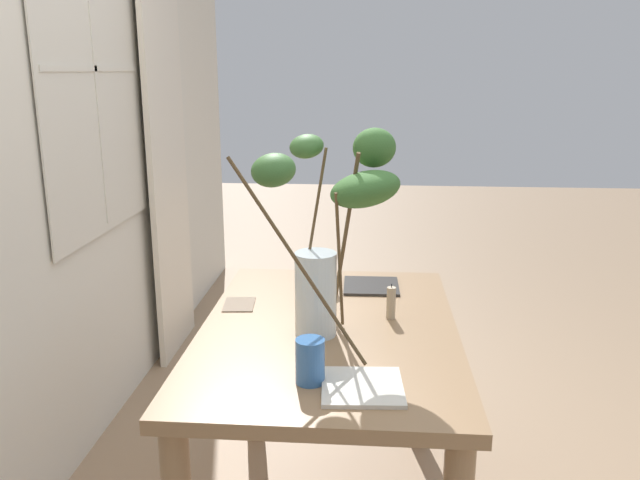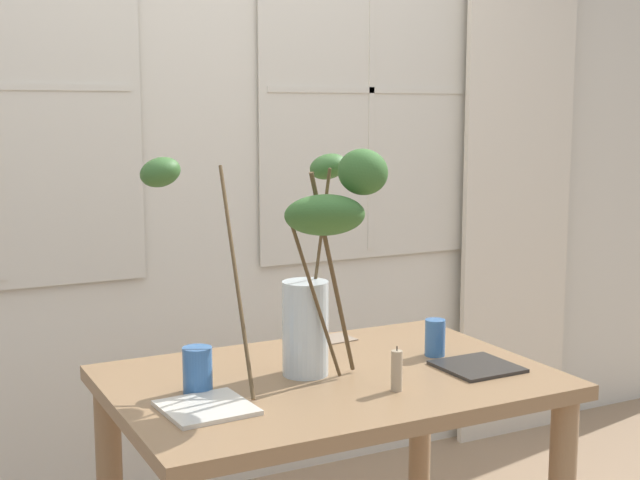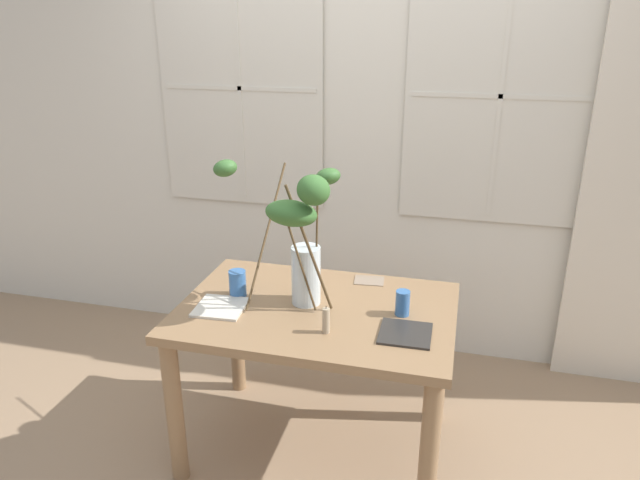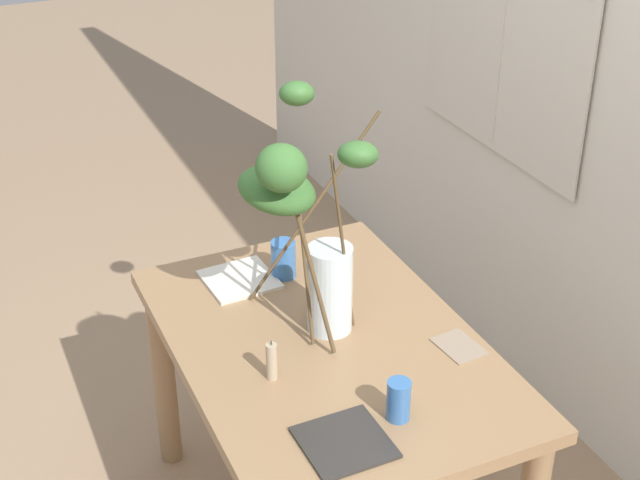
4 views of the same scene
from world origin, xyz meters
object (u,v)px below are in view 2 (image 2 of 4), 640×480
object	(u,v)px
plate_square_left	(206,408)
plate_square_right	(477,367)
vase_with_branches	(312,254)
dining_table	(330,419)
pillar_candle	(397,371)
drinking_glass_blue_left	(198,370)
drinking_glass_blue_right	(435,338)

from	to	relation	value
plate_square_left	plate_square_right	distance (m)	0.82
vase_with_branches	dining_table	bearing A→B (deg)	22.65
dining_table	pillar_candle	xyz separation A→B (m)	(0.09, -0.20, 0.18)
drinking_glass_blue_left	drinking_glass_blue_right	xyz separation A→B (m)	(0.76, 0.00, -0.01)
dining_table	plate_square_right	xyz separation A→B (m)	(0.41, -0.14, 0.13)
dining_table	plate_square_right	size ratio (longest dim) A/B	5.81
vase_with_branches	plate_square_left	world-z (taller)	vase_with_branches
drinking_glass_blue_right	plate_square_right	distance (m)	0.18
pillar_candle	drinking_glass_blue_right	bearing A→B (deg)	39.33
plate_square_left	vase_with_branches	bearing A→B (deg)	14.04
vase_with_branches	drinking_glass_blue_left	distance (m)	0.43
vase_with_branches	plate_square_left	xyz separation A→B (m)	(-0.34, -0.08, -0.35)
dining_table	plate_square_left	bearing A→B (deg)	-164.41
vase_with_branches	drinking_glass_blue_right	xyz separation A→B (m)	(0.44, 0.06, -0.30)
dining_table	plate_square_left	world-z (taller)	plate_square_left
dining_table	drinking_glass_blue_right	distance (m)	0.42
drinking_glass_blue_left	plate_square_right	bearing A→B (deg)	-11.65
dining_table	drinking_glass_blue_right	size ratio (longest dim) A/B	10.87
vase_with_branches	drinking_glass_blue_left	xyz separation A→B (m)	(-0.31, 0.05, -0.29)
plate_square_left	pillar_candle	bearing A→B (deg)	-10.01
dining_table	drinking_glass_blue_left	distance (m)	0.43
drinking_glass_blue_left	plate_square_right	world-z (taller)	drinking_glass_blue_left
dining_table	drinking_glass_blue_left	xyz separation A→B (m)	(-0.38, 0.03, 0.19)
vase_with_branches	plate_square_left	bearing A→B (deg)	-165.96
drinking_glass_blue_right	plate_square_left	xyz separation A→B (m)	(-0.78, -0.14, -0.05)
plate_square_left	pillar_candle	size ratio (longest dim) A/B	1.75
vase_with_branches	plate_square_right	xyz separation A→B (m)	(0.48, -0.11, -0.35)
vase_with_branches	drinking_glass_blue_right	world-z (taller)	vase_with_branches
plate_square_left	plate_square_right	xyz separation A→B (m)	(0.82, -0.02, -0.00)
pillar_candle	plate_square_right	bearing A→B (deg)	11.68
dining_table	plate_square_left	size ratio (longest dim) A/B	5.71
drinking_glass_blue_right	plate_square_right	world-z (taller)	drinking_glass_blue_right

